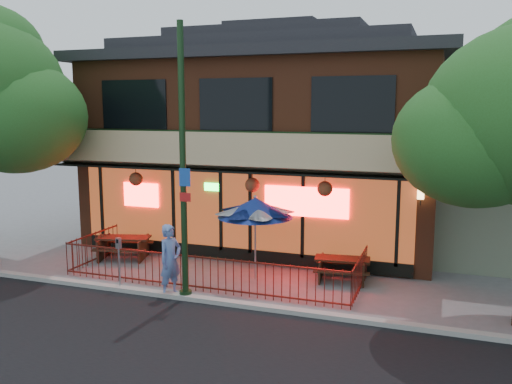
{
  "coord_description": "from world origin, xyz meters",
  "views": [
    {
      "loc": [
        6.25,
        -12.51,
        4.95
      ],
      "look_at": [
        1.09,
        2.0,
        2.5
      ],
      "focal_mm": 38.0,
      "sensor_mm": 36.0,
      "label": 1
    }
  ],
  "objects_px": {
    "patio_umbrella": "(255,208)",
    "pedestrian": "(170,260)",
    "picnic_table_left": "(123,244)",
    "parking_meter_near": "(119,255)",
    "street_light": "(183,178)",
    "picnic_table_right": "(342,266)"
  },
  "relations": [
    {
      "from": "patio_umbrella",
      "to": "pedestrian",
      "type": "relative_size",
      "value": 1.28
    },
    {
      "from": "picnic_table_left",
      "to": "parking_meter_near",
      "type": "bearing_deg",
      "value": -58.69
    },
    {
      "from": "street_light",
      "to": "picnic_table_right",
      "type": "relative_size",
      "value": 4.12
    },
    {
      "from": "patio_umbrella",
      "to": "pedestrian",
      "type": "height_order",
      "value": "patio_umbrella"
    },
    {
      "from": "picnic_table_right",
      "to": "parking_meter_near",
      "type": "xyz_separation_m",
      "value": [
        -5.56,
        -2.8,
        0.54
      ]
    },
    {
      "from": "street_light",
      "to": "pedestrian",
      "type": "bearing_deg",
      "value": 173.35
    },
    {
      "from": "picnic_table_right",
      "to": "pedestrian",
      "type": "xyz_separation_m",
      "value": [
        -4.03,
        -2.75,
        0.52
      ]
    },
    {
      "from": "street_light",
      "to": "patio_umbrella",
      "type": "bearing_deg",
      "value": 61.2
    },
    {
      "from": "picnic_table_left",
      "to": "pedestrian",
      "type": "height_order",
      "value": "pedestrian"
    },
    {
      "from": "picnic_table_right",
      "to": "pedestrian",
      "type": "distance_m",
      "value": 4.9
    },
    {
      "from": "picnic_table_right",
      "to": "patio_umbrella",
      "type": "relative_size",
      "value": 0.69
    },
    {
      "from": "street_light",
      "to": "parking_meter_near",
      "type": "xyz_separation_m",
      "value": [
        -1.99,
        0.0,
        -2.17
      ]
    },
    {
      "from": "picnic_table_left",
      "to": "patio_umbrella",
      "type": "xyz_separation_m",
      "value": [
        4.77,
        -0.53,
        1.62
      ]
    },
    {
      "from": "picnic_table_left",
      "to": "parking_meter_near",
      "type": "xyz_separation_m",
      "value": [
        1.61,
        -2.65,
        0.5
      ]
    },
    {
      "from": "picnic_table_right",
      "to": "patio_umbrella",
      "type": "xyz_separation_m",
      "value": [
        -2.4,
        -0.68,
        1.66
      ]
    },
    {
      "from": "picnic_table_left",
      "to": "picnic_table_right",
      "type": "relative_size",
      "value": 1.17
    },
    {
      "from": "picnic_table_left",
      "to": "pedestrian",
      "type": "bearing_deg",
      "value": -39.56
    },
    {
      "from": "street_light",
      "to": "picnic_table_right",
      "type": "bearing_deg",
      "value": 38.13
    },
    {
      "from": "street_light",
      "to": "pedestrian",
      "type": "distance_m",
      "value": 2.24
    },
    {
      "from": "patio_umbrella",
      "to": "pedestrian",
      "type": "distance_m",
      "value": 2.87
    },
    {
      "from": "picnic_table_right",
      "to": "picnic_table_left",
      "type": "bearing_deg",
      "value": -178.81
    },
    {
      "from": "picnic_table_left",
      "to": "parking_meter_near",
      "type": "height_order",
      "value": "parking_meter_near"
    }
  ]
}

